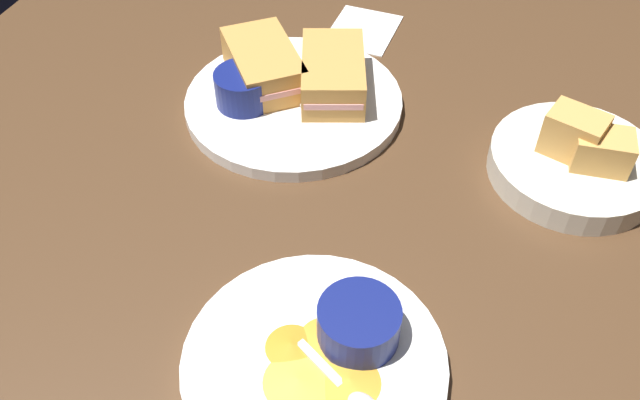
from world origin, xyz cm
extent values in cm
cube|color=#4C331E|center=(0.00, 0.00, -1.50)|extent=(110.00, 110.00, 3.00)
cylinder|color=white|center=(-8.58, -6.03, 0.80)|extent=(27.07, 27.07, 1.60)
cube|color=#C68C42|center=(-11.63, -1.89, 4.00)|extent=(14.74, 11.33, 4.80)
cube|color=#DB938E|center=(-11.63, -1.89, 4.00)|extent=(14.79, 10.83, 0.80)
cube|color=#C68C42|center=(-10.63, -10.75, 4.00)|extent=(14.90, 14.04, 4.80)
cube|color=#DB938E|center=(-10.63, -10.75, 4.00)|extent=(14.73, 13.73, 0.80)
cylinder|color=navy|center=(-5.77, -11.44, 3.71)|extent=(6.95, 6.95, 4.21)
cylinder|color=black|center=(-5.77, -11.44, 5.41)|extent=(5.70, 5.70, 0.60)
cube|color=silver|center=(-7.74, -1.91, 1.85)|extent=(1.90, 5.55, 0.40)
ellipsoid|color=silver|center=(-6.62, -7.30, 2.00)|extent=(2.80, 3.58, 0.80)
cylinder|color=white|center=(25.44, 8.42, 0.80)|extent=(23.30, 23.30, 1.60)
cylinder|color=navy|center=(21.94, 11.33, 3.52)|extent=(7.37, 7.37, 3.84)
cylinder|color=olive|center=(21.94, 11.33, 5.04)|extent=(6.04, 6.04, 0.60)
cube|color=silver|center=(25.82, 9.06, 1.85)|extent=(3.48, 5.15, 0.40)
cone|color=orange|center=(24.95, 6.10, 1.90)|extent=(6.58, 6.58, 0.60)
cone|color=gold|center=(27.95, 7.81, 1.90)|extent=(8.42, 8.42, 0.60)
cone|color=gold|center=(26.61, 11.97, 1.90)|extent=(7.62, 7.62, 0.60)
cone|color=gold|center=(23.37, 8.81, 1.90)|extent=(7.10, 7.10, 0.60)
cylinder|color=silver|center=(-7.27, 27.95, 1.50)|extent=(18.82, 18.82, 3.00)
cube|color=tan|center=(-6.44, 30.03, 5.01)|extent=(4.94, 6.38, 4.01)
cube|color=tan|center=(-7.48, 26.88, 5.55)|extent=(6.01, 7.05, 5.10)
cube|color=white|center=(-28.37, -2.71, 0.20)|extent=(11.30, 9.37, 0.40)
camera|label=1|loc=(54.38, 18.72, 53.57)|focal=38.05mm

